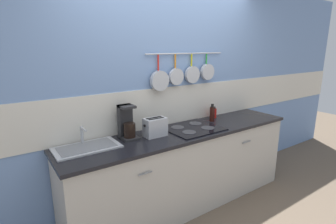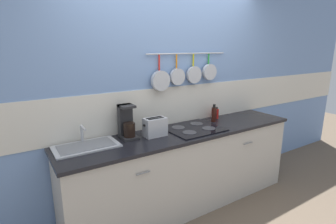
{
  "view_description": "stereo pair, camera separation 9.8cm",
  "coord_description": "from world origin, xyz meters",
  "px_view_note": "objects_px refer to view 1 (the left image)",
  "views": [
    {
      "loc": [
        -1.73,
        -2.15,
        1.83
      ],
      "look_at": [
        -0.24,
        0.0,
        1.17
      ],
      "focal_mm": 28.0,
      "sensor_mm": 36.0,
      "label": 1
    },
    {
      "loc": [
        -1.65,
        -2.21,
        1.83
      ],
      "look_at": [
        -0.24,
        0.0,
        1.17
      ],
      "focal_mm": 28.0,
      "sensor_mm": 36.0,
      "label": 2
    }
  ],
  "objects_px": {
    "toaster": "(155,127)",
    "bottle_hot_sauce": "(212,114)",
    "coffee_maker": "(127,124)",
    "bottle_cooking_wine": "(214,113)",
    "bottle_vinegar": "(213,114)"
  },
  "relations": [
    {
      "from": "toaster",
      "to": "bottle_hot_sauce",
      "type": "relative_size",
      "value": 1.14
    },
    {
      "from": "coffee_maker",
      "to": "toaster",
      "type": "height_order",
      "value": "coffee_maker"
    },
    {
      "from": "coffee_maker",
      "to": "bottle_cooking_wine",
      "type": "relative_size",
      "value": 2.31
    },
    {
      "from": "bottle_hot_sauce",
      "to": "bottle_vinegar",
      "type": "bearing_deg",
      "value": 38.96
    },
    {
      "from": "bottle_hot_sauce",
      "to": "bottle_cooking_wine",
      "type": "xyz_separation_m",
      "value": [
        0.13,
        0.11,
        -0.03
      ]
    },
    {
      "from": "bottle_vinegar",
      "to": "bottle_cooking_wine",
      "type": "relative_size",
      "value": 1.04
    },
    {
      "from": "bottle_vinegar",
      "to": "bottle_cooking_wine",
      "type": "height_order",
      "value": "bottle_vinegar"
    },
    {
      "from": "bottle_hot_sauce",
      "to": "bottle_cooking_wine",
      "type": "relative_size",
      "value": 1.49
    },
    {
      "from": "coffee_maker",
      "to": "bottle_cooking_wine",
      "type": "xyz_separation_m",
      "value": [
        1.27,
        0.06,
        -0.08
      ]
    },
    {
      "from": "coffee_maker",
      "to": "bottle_hot_sauce",
      "type": "bearing_deg",
      "value": -2.5
    },
    {
      "from": "coffee_maker",
      "to": "toaster",
      "type": "relative_size",
      "value": 1.36
    },
    {
      "from": "coffee_maker",
      "to": "toaster",
      "type": "distance_m",
      "value": 0.29
    },
    {
      "from": "bottle_vinegar",
      "to": "toaster",
      "type": "bearing_deg",
      "value": -172.53
    },
    {
      "from": "toaster",
      "to": "bottle_hot_sauce",
      "type": "distance_m",
      "value": 0.88
    },
    {
      "from": "toaster",
      "to": "bottle_vinegar",
      "type": "bearing_deg",
      "value": 7.47
    }
  ]
}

